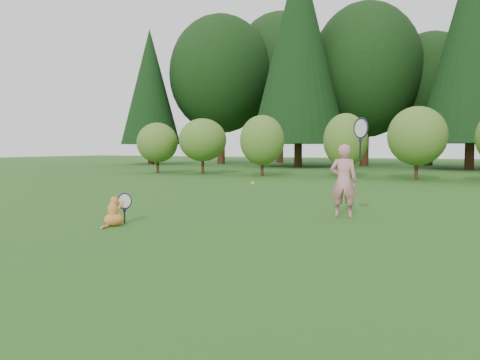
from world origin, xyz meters
The scene contains 6 objects.
ground centered at (0.00, 0.00, 0.00)m, with size 100.00×100.00×0.00m, color #245718.
shrub_row centered at (0.00, 13.00, 1.40)m, with size 28.00×3.00×2.80m, color #537023, non-canonical shape.
woodland_backdrop centered at (0.00, 23.00, 7.50)m, with size 48.00×10.00×15.00m, color black, non-canonical shape.
child centered at (1.72, 1.94, 0.69)m, with size 0.74×0.44×1.98m.
cat centered at (-1.35, -0.64, 0.25)m, with size 0.36×0.67×0.66m.
tennis_ball centered at (-0.10, 1.95, 0.56)m, with size 0.06×0.06×0.06m.
Camera 1 is at (3.89, -6.39, 1.26)m, focal length 35.00 mm.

